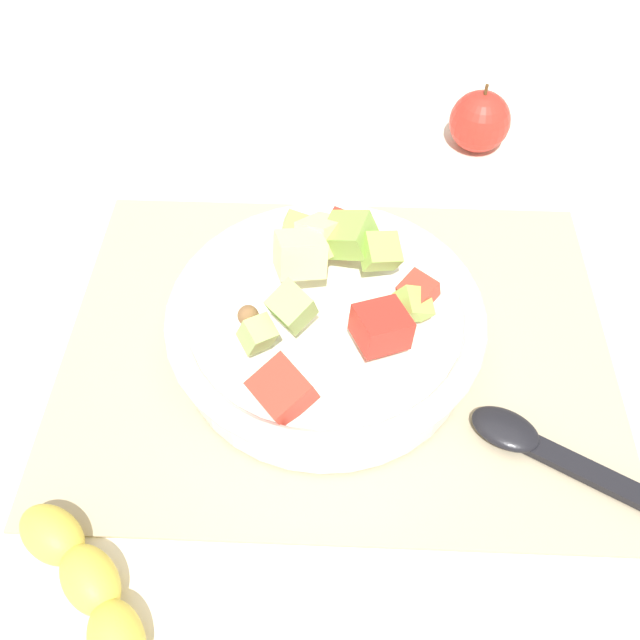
{
  "coord_description": "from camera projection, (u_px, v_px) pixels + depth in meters",
  "views": [
    {
      "loc": [
        0.0,
        -0.38,
        0.5
      ],
      "look_at": [
        -0.01,
        -0.01,
        0.04
      ],
      "focal_mm": 39.48,
      "sensor_mm": 36.0,
      "label": 1
    }
  ],
  "objects": [
    {
      "name": "salad_bowl",
      "position": [
        320.0,
        322.0,
        0.6
      ],
      "size": [
        0.27,
        0.27,
        0.11
      ],
      "color": "white",
      "rests_on": "placemat"
    },
    {
      "name": "whole_apple",
      "position": [
        475.0,
        121.0,
        0.79
      ],
      "size": [
        0.07,
        0.07,
        0.08
      ],
      "color": "red",
      "rests_on": "ground_plane"
    },
    {
      "name": "ground_plane",
      "position": [
        332.0,
        345.0,
        0.63
      ],
      "size": [
        2.4,
        2.4,
        0.0
      ],
      "primitive_type": "plane",
      "color": "silver"
    },
    {
      "name": "banana_whole",
      "position": [
        78.0,
        583.0,
        0.48
      ],
      "size": [
        0.12,
        0.13,
        0.04
      ],
      "color": "yellow",
      "rests_on": "ground_plane"
    },
    {
      "name": "placemat",
      "position": [
        332.0,
        343.0,
        0.63
      ],
      "size": [
        0.48,
        0.37,
        0.01
      ],
      "primitive_type": "cube",
      "color": "tan",
      "rests_on": "ground_plane"
    },
    {
      "name": "serving_spoon",
      "position": [
        546.0,
        453.0,
        0.55
      ],
      "size": [
        0.19,
        0.12,
        0.01
      ],
      "color": "black",
      "rests_on": "placemat"
    }
  ]
}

